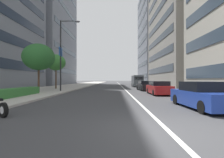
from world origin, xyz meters
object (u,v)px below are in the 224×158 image
at_px(car_approaching_light, 202,96).
at_px(street_tree_mid_sidewalk, 56,63).
at_px(car_lead_in_lane, 145,86).
at_px(street_lamp_with_banners, 63,49).
at_px(car_following_behind, 159,88).
at_px(street_tree_near_plaza_corner, 39,57).
at_px(delivery_van_ahead, 137,81).

height_order(car_approaching_light, street_tree_mid_sidewalk, street_tree_mid_sidewalk).
bearing_deg(car_lead_in_lane, street_lamp_with_banners, 103.78).
height_order(car_following_behind, street_tree_near_plaza_corner, street_tree_near_plaza_corner).
xyz_separation_m(car_lead_in_lane, delivery_van_ahead, (11.98, -0.42, 0.67)).
distance_m(car_following_behind, car_lead_in_lane, 6.66).
height_order(car_following_behind, street_tree_mid_sidewalk, street_tree_mid_sidewalk).
relative_size(car_approaching_light, street_tree_near_plaza_corner, 0.81).
distance_m(car_approaching_light, delivery_van_ahead, 27.04).
distance_m(car_following_behind, street_tree_near_plaza_corner, 14.08).
bearing_deg(street_tree_mid_sidewalk, car_approaching_light, -140.40).
relative_size(car_approaching_light, street_tree_mid_sidewalk, 0.85).
bearing_deg(street_tree_near_plaza_corner, street_lamp_with_banners, -53.62).
relative_size(car_approaching_light, car_lead_in_lane, 0.97).
height_order(car_approaching_light, car_following_behind, car_approaching_light).
bearing_deg(car_following_behind, car_lead_in_lane, 1.59).
xyz_separation_m(car_following_behind, street_lamp_with_banners, (3.46, 11.16, 4.81)).
height_order(delivery_van_ahead, street_lamp_with_banners, street_lamp_with_banners).
height_order(car_following_behind, car_lead_in_lane, car_following_behind).
relative_size(street_tree_near_plaza_corner, street_tree_mid_sidewalk, 1.04).
bearing_deg(street_lamp_with_banners, street_tree_mid_sidewalk, 28.21).
bearing_deg(car_lead_in_lane, street_tree_mid_sidewalk, 79.61).
bearing_deg(car_lead_in_lane, street_tree_near_plaza_corner, 107.84).
xyz_separation_m(car_approaching_light, car_following_behind, (8.40, 0.14, -0.01)).
distance_m(delivery_van_ahead, street_tree_near_plaza_corner, 22.00).
relative_size(car_following_behind, street_lamp_with_banners, 0.49).
bearing_deg(car_lead_in_lane, car_following_behind, 178.98).
bearing_deg(car_lead_in_lane, delivery_van_ahead, -4.44).
xyz_separation_m(car_approaching_light, car_lead_in_lane, (15.05, 0.30, -0.03)).
relative_size(car_approaching_light, car_following_behind, 1.04).
distance_m(delivery_van_ahead, street_lamp_with_banners, 19.44).
relative_size(car_lead_in_lane, street_tree_mid_sidewalk, 0.88).
bearing_deg(car_approaching_light, car_lead_in_lane, -0.91).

